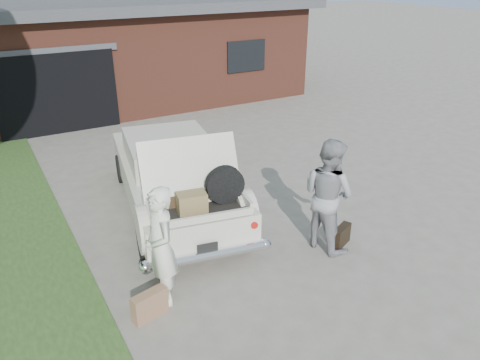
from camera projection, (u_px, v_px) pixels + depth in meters
ground at (258, 254)px, 7.65m from camera, size 90.00×90.00×0.00m
house at (109, 48)px, 16.42m from camera, size 12.80×7.80×3.30m
sedan at (174, 175)px, 8.81m from camera, size 2.66×4.99×1.88m
woman_left at (161, 247)px, 6.25m from camera, size 0.45×0.65×1.74m
woman_right at (328, 195)px, 7.52m from camera, size 0.88×1.04×1.89m
suitcase_left at (150, 305)px, 6.21m from camera, size 0.52×0.27×0.38m
suitcase_right at (341, 236)px, 7.84m from camera, size 0.47×0.31×0.35m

